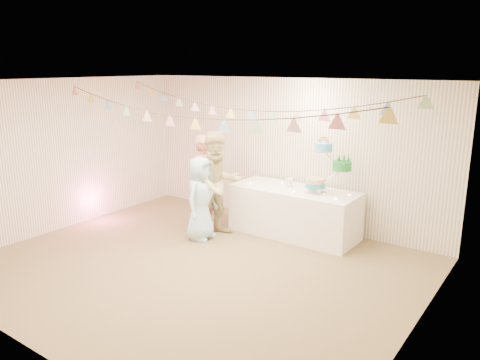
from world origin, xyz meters
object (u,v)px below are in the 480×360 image
Objects in this scene: table at (294,212)px; person_child at (201,198)px; cake_stand at (327,171)px; person_adult_b at (218,184)px; person_adult_a at (206,182)px.

person_child reaches higher than table.
cake_stand is (0.55, 0.05, 0.77)m from table.
person_adult_a is at bearing 88.73° from person_adult_b.
table is 1.37m from person_adult_b.
table is at bearing -52.78° from person_child.
person_child is at bearing -137.07° from table.
person_adult_b reaches higher than cake_stand.
table is 1.59m from person_child.
table is 1.61m from person_adult_a.
person_adult_a is at bearing 25.74° from person_child.
person_child is at bearing -140.51° from person_adult_a.
cake_stand is at bearing -62.36° from person_child.
person_adult_b is 0.37m from person_child.
person_adult_a is 0.47m from person_adult_b.
person_adult_b is at bearing -152.46° from cake_stand.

